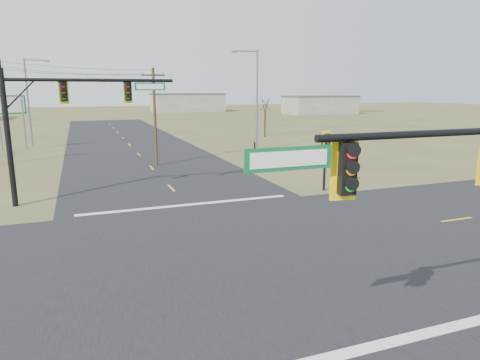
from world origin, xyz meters
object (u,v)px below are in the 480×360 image
streetlight_a (255,95)px  streetlight_c (30,97)px  utility_pole_near (155,115)px  highway_sign (11,112)px  bare_tree_c (265,104)px  mast_arm_far (62,108)px  pedestal_signal_ne (327,147)px

streetlight_a → streetlight_c: 26.04m
utility_pole_near → streetlight_a: 12.63m
utility_pole_near → streetlight_c: bearing=120.6°
highway_sign → streetlight_c: streetlight_c is taller
utility_pole_near → bare_tree_c: (17.89, 17.53, 0.19)m
utility_pole_near → streetlight_c: 21.73m
streetlight_a → bare_tree_c: streetlight_a is taller
streetlight_a → highway_sign: bearing=172.0°
mast_arm_far → pedestal_signal_ne: bearing=-32.4°
highway_sign → streetlight_c: bearing=48.7°
streetlight_c → utility_pole_near: bearing=-55.9°
pedestal_signal_ne → streetlight_c: (-19.63, 31.83, 2.66)m
utility_pole_near → highway_sign: size_ratio=1.40×
highway_sign → bare_tree_c: highway_sign is taller
highway_sign → streetlight_c: 4.53m
pedestal_signal_ne → utility_pole_near: bearing=132.6°
pedestal_signal_ne → streetlight_a: bearing=91.1°
streetlight_a → bare_tree_c: 13.89m
utility_pole_near → pedestal_signal_ne: bearing=-56.9°
mast_arm_far → highway_sign: mast_arm_far is taller
utility_pole_near → streetlight_a: size_ratio=0.78×
mast_arm_far → highway_sign: size_ratio=1.60×
highway_sign → mast_arm_far: bearing=-96.2°
utility_pole_near → highway_sign: 19.39m
streetlight_c → bare_tree_c: bearing=1.2°
pedestal_signal_ne → bare_tree_c: bare_tree_c is taller
highway_sign → bare_tree_c: (30.56, 2.86, 0.34)m
mast_arm_far → bare_tree_c: (24.73, 27.73, -0.94)m
pedestal_signal_ne → utility_pole_near: 15.77m
streetlight_c → bare_tree_c: streetlight_c is taller
streetlight_c → pedestal_signal_ne: bearing=-54.9°
streetlight_c → highway_sign: bearing=-108.6°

